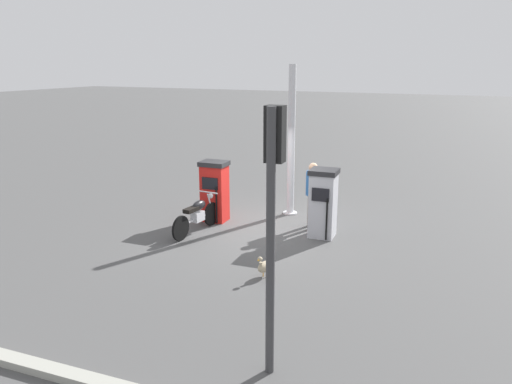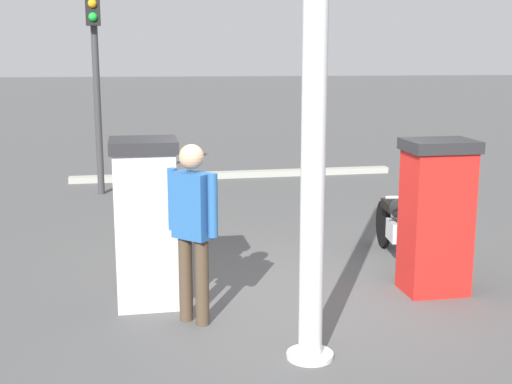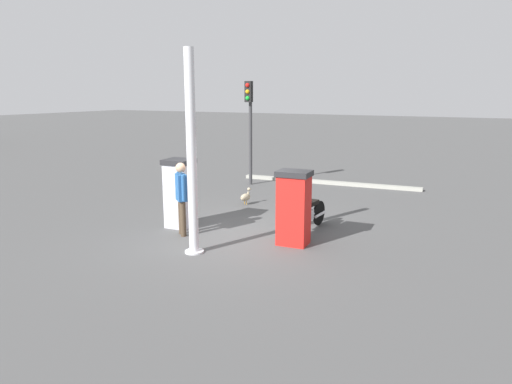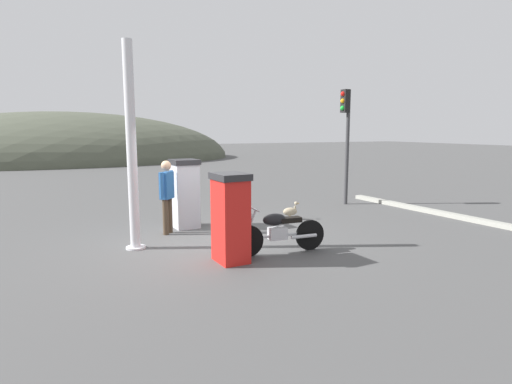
# 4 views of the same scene
# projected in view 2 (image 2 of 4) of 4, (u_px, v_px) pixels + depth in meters

# --- Properties ---
(ground_plane) EXTENTS (120.00, 120.00, 0.00)m
(ground_plane) POSITION_uv_depth(u_px,v_px,m) (291.00, 292.00, 7.46)
(ground_plane) COLOR #4C4C4C
(fuel_pump_near) EXTENTS (0.62, 0.75, 1.65)m
(fuel_pump_near) POSITION_uv_depth(u_px,v_px,m) (436.00, 216.00, 7.32)
(fuel_pump_near) COLOR red
(fuel_pump_near) RESTS_ON ground
(fuel_pump_far) EXTENTS (0.69, 0.70, 1.70)m
(fuel_pump_far) POSITION_uv_depth(u_px,v_px,m) (146.00, 222.00, 6.96)
(fuel_pump_far) COLOR silver
(fuel_pump_far) RESTS_ON ground
(motorcycle_near_pump) EXTENTS (1.95, 0.56, 0.95)m
(motorcycle_near_pump) POSITION_uv_depth(u_px,v_px,m) (397.00, 226.00, 8.38)
(motorcycle_near_pump) COLOR black
(motorcycle_near_pump) RESTS_ON ground
(attendant_person) EXTENTS (0.44, 0.49, 1.72)m
(attendant_person) POSITION_uv_depth(u_px,v_px,m) (193.00, 222.00, 6.44)
(attendant_person) COLOR #473828
(attendant_person) RESTS_ON ground
(wandering_duck) EXTENTS (0.49, 0.27, 0.49)m
(wandering_duck) POSITION_uv_depth(u_px,v_px,m) (177.00, 216.00, 9.86)
(wandering_duck) COLOR tan
(wandering_duck) RESTS_ON ground
(roadside_traffic_light) EXTENTS (0.38, 0.25, 3.67)m
(roadside_traffic_light) POSITION_uv_depth(u_px,v_px,m) (95.00, 52.00, 11.94)
(roadside_traffic_light) COLOR #38383A
(roadside_traffic_light) RESTS_ON ground
(canopy_support_pole) EXTENTS (0.40, 0.40, 4.15)m
(canopy_support_pole) POSITION_uv_depth(u_px,v_px,m) (314.00, 122.00, 5.47)
(canopy_support_pole) COLOR silver
(canopy_support_pole) RESTS_ON ground
(road_edge_kerb) EXTENTS (0.68, 6.54, 0.12)m
(road_edge_kerb) POSITION_uv_depth(u_px,v_px,m) (234.00, 174.00, 14.10)
(road_edge_kerb) COLOR #9E9E93
(road_edge_kerb) RESTS_ON ground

